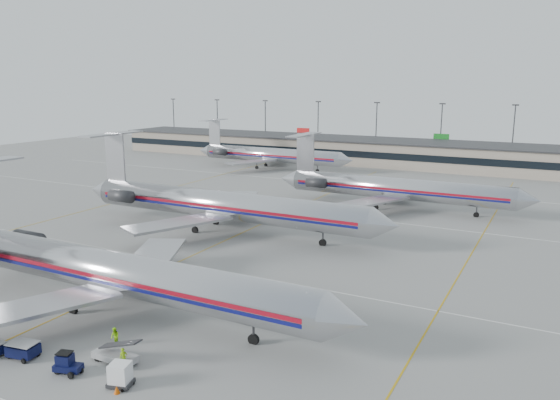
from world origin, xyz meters
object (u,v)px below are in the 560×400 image
Objects in this scene: jet_foreground at (108,270)px; belt_loader at (116,355)px; jet_second_row at (218,204)px; uld_container at (120,375)px.

belt_loader is (7.88, -7.37, -3.08)m from jet_foreground.
jet_second_row is 40.96m from uld_container.
uld_container is (16.92, -37.18, -2.98)m from jet_second_row.
jet_foreground is 14.59m from uld_container.
uld_container is at bearing -65.53° from jet_second_row.
jet_foreground reaches higher than belt_loader.
belt_loader is (14.26, -34.87, -3.23)m from jet_second_row.
jet_foreground is 11.22m from belt_loader.
jet_foreground reaches higher than uld_container.
jet_second_row is (-6.38, 27.50, 0.15)m from jet_foreground.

